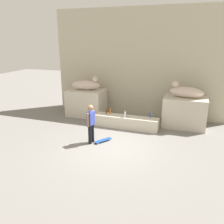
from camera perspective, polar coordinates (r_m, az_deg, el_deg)
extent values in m
plane|color=slate|center=(9.56, -0.23, -8.55)|extent=(40.00, 40.00, 0.00)
cube|color=#BFB79C|center=(13.21, 6.72, 11.86)|extent=(9.73, 0.60, 5.83)
cube|color=beige|center=(13.19, -6.36, 2.29)|extent=(2.04, 1.36, 1.50)
cube|color=beige|center=(11.98, 17.45, -0.02)|extent=(2.04, 1.36, 1.50)
ellipsoid|color=beige|center=(12.96, -6.51, 6.59)|extent=(1.68, 0.87, 0.52)
sphere|color=beige|center=(12.78, -4.15, 8.12)|extent=(0.32, 0.32, 0.32)
ellipsoid|color=beige|center=(11.73, 17.90, 4.68)|extent=(1.64, 0.68, 0.52)
sphere|color=beige|center=(11.72, 15.38, 6.68)|extent=(0.32, 0.32, 0.32)
cube|color=beige|center=(11.43, 3.52, -2.48)|extent=(3.16, 0.64, 0.58)
cylinder|color=black|center=(9.69, -5.48, -5.58)|extent=(0.14, 0.14, 0.82)
cylinder|color=black|center=(9.84, -4.85, -5.18)|extent=(0.14, 0.14, 0.82)
cube|color=#333F99|center=(9.52, -5.27, -1.55)|extent=(0.25, 0.39, 0.56)
sphere|color=#8C6647|center=(9.38, -5.35, 1.07)|extent=(0.23, 0.23, 0.23)
cylinder|color=#8C6647|center=(9.34, -6.01, -2.01)|extent=(0.09, 0.09, 0.58)
cylinder|color=#8C6647|center=(9.70, -4.56, -1.22)|extent=(0.09, 0.09, 0.58)
cube|color=navy|center=(9.96, -2.23, -6.98)|extent=(0.61, 0.78, 0.02)
cylinder|color=white|center=(10.19, -1.08, -6.63)|extent=(0.06, 0.06, 0.06)
cylinder|color=white|center=(10.09, -0.60, -6.89)|extent=(0.06, 0.06, 0.06)
cylinder|color=white|center=(9.88, -3.90, -7.49)|extent=(0.06, 0.06, 0.06)
cylinder|color=white|center=(9.77, -3.44, -7.77)|extent=(0.06, 0.06, 0.06)
cylinder|color=silver|center=(11.16, 3.22, -0.72)|extent=(0.08, 0.08, 0.25)
cylinder|color=silver|center=(11.12, 3.24, 0.03)|extent=(0.04, 0.04, 0.06)
cylinder|color=yellow|center=(11.11, 3.24, 0.21)|extent=(0.04, 0.04, 0.01)
cylinder|color=orange|center=(11.66, -0.47, 0.11)|extent=(0.06, 0.06, 0.25)
cylinder|color=orange|center=(11.61, -0.47, 0.83)|extent=(0.03, 0.03, 0.06)
cylinder|color=yellow|center=(11.60, -0.47, 1.00)|extent=(0.03, 0.03, 0.01)
cylinder|color=#593314|center=(11.67, -1.40, -0.01)|extent=(0.07, 0.07, 0.19)
cylinder|color=#593314|center=(11.63, -1.40, 0.58)|extent=(0.03, 0.03, 0.06)
cylinder|color=yellow|center=(11.62, -1.41, 0.75)|extent=(0.04, 0.04, 0.01)
cylinder|color=#194C99|center=(11.29, 9.37, -0.79)|extent=(0.07, 0.07, 0.22)
cylinder|color=#194C99|center=(11.25, 9.41, -0.11)|extent=(0.03, 0.03, 0.06)
cylinder|color=yellow|center=(11.24, 9.41, 0.06)|extent=(0.04, 0.04, 0.01)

